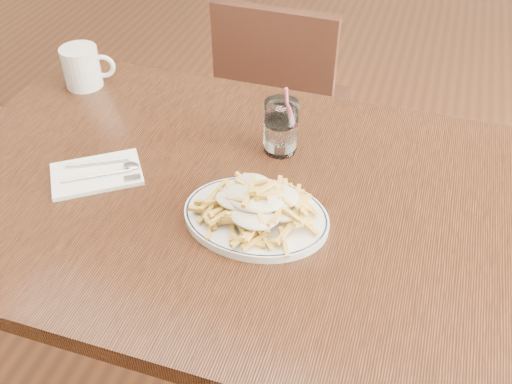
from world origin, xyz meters
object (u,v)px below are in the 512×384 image
(fries_plate, at_px, (256,217))
(loaded_fries, at_px, (256,200))
(table, at_px, (225,216))
(coffee_mug, at_px, (83,67))
(chair_far, at_px, (281,101))
(water_glass, at_px, (281,130))

(fries_plate, relative_size, loaded_fries, 1.49)
(table, relative_size, loaded_fries, 5.70)
(table, height_order, loaded_fries, loaded_fries)
(fries_plate, xyz_separation_m, coffee_mug, (-0.55, 0.33, 0.04))
(chair_far, distance_m, fries_plate, 0.92)
(table, relative_size, water_glass, 7.63)
(fries_plate, height_order, coffee_mug, coffee_mug)
(coffee_mug, bearing_deg, chair_far, 54.80)
(fries_plate, height_order, loaded_fries, loaded_fries)
(fries_plate, height_order, water_glass, water_glass)
(chair_far, relative_size, coffee_mug, 6.66)
(fries_plate, bearing_deg, water_glass, 94.62)
(loaded_fries, bearing_deg, coffee_mug, 148.78)
(water_glass, relative_size, coffee_mug, 1.27)
(table, bearing_deg, water_glass, 65.41)
(water_glass, bearing_deg, fries_plate, -85.38)
(fries_plate, bearing_deg, chair_far, 102.44)
(loaded_fries, bearing_deg, water_glass, 94.62)
(fries_plate, distance_m, coffee_mug, 0.65)
(loaded_fries, distance_m, water_glass, 0.23)
(table, xyz_separation_m, coffee_mug, (-0.46, 0.27, 0.13))
(table, bearing_deg, loaded_fries, -37.94)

